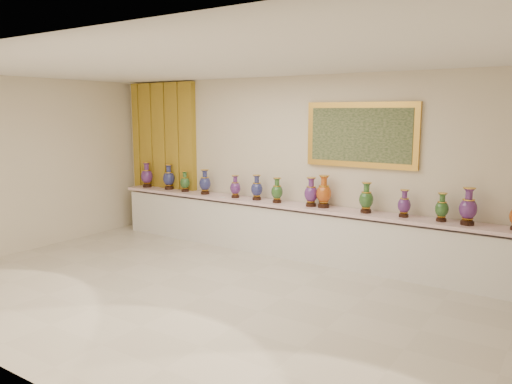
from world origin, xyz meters
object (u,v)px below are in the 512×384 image
vase_1 (169,178)px  vase_2 (185,182)px  counter (290,231)px  vase_0 (147,176)px

vase_1 → vase_2: bearing=-5.2°
counter → vase_1: bearing=179.6°
counter → vase_2: 2.40m
vase_2 → counter: bearing=0.6°
vase_0 → counter: bearing=0.3°
vase_0 → vase_1: size_ratio=1.03×
counter → vase_0: vase_0 is taller
vase_0 → vase_2: 1.03m
counter → vase_0: size_ratio=14.35×
vase_2 → vase_0: bearing=179.8°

